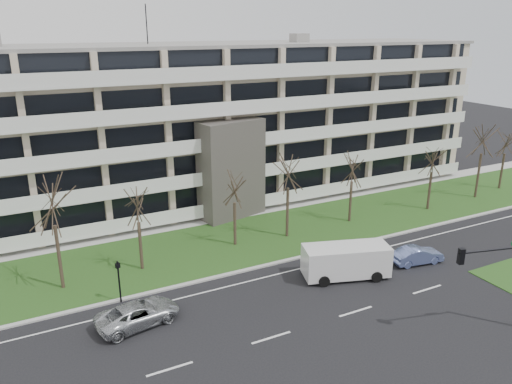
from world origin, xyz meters
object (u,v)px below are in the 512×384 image
silver_pickup (138,314)px  traffic_signal (504,274)px  blue_sedan (417,255)px  pedestrian_signal (119,276)px  white_van (347,259)px

silver_pickup → traffic_signal: 21.14m
silver_pickup → traffic_signal: traffic_signal is taller
blue_sedan → pedestrian_signal: pedestrian_signal is taller
pedestrian_signal → white_van: bearing=-30.0°
blue_sedan → pedestrian_signal: bearing=86.7°
silver_pickup → white_van: white_van is taller
blue_sedan → white_van: white_van is taller
traffic_signal → pedestrian_signal: bearing=159.5°
blue_sedan → traffic_signal: bearing=174.3°
blue_sedan → traffic_signal: traffic_signal is taller
silver_pickup → blue_sedan: bearing=-104.2°
white_van → pedestrian_signal: 15.48m
silver_pickup → blue_sedan: size_ratio=1.26×
white_van → traffic_signal: bearing=-50.6°
silver_pickup → pedestrian_signal: size_ratio=1.71×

